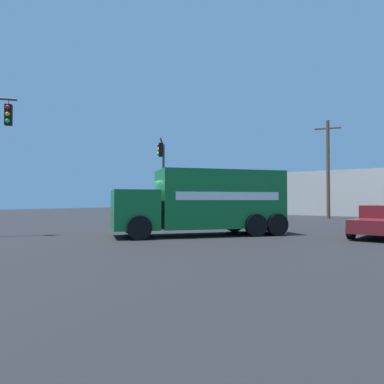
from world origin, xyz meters
The scene contains 5 objects.
ground_plane centered at (0.00, 0.00, 0.00)m, with size 100.00×100.00×0.00m, color black.
delivery_truck centered at (1.60, 0.50, 1.54)m, with size 6.78×7.67×2.97m.
traffic_light_secondary centered at (-6.93, 7.38, 3.99)m, with size 2.67×3.39×6.08m.
utility_pole centered at (2.26, 18.90, 4.44)m, with size 2.14×0.74×8.60m.
building_backdrop centered at (2.88, 27.04, 2.33)m, with size 22.79×6.00×4.65m, color beige.
Camera 1 is at (10.64, -13.12, 1.62)m, focal length 33.05 mm.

